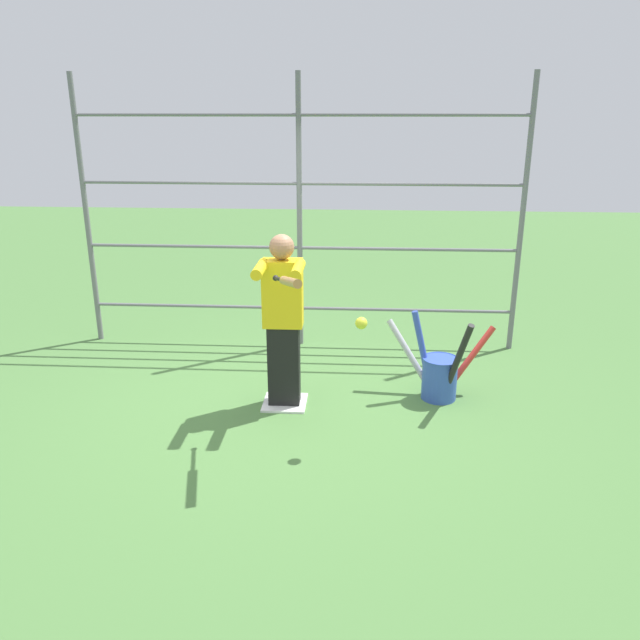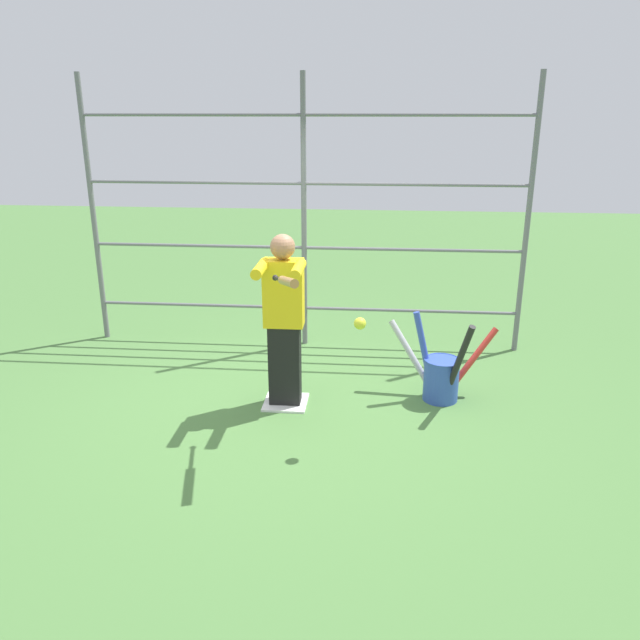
{
  "view_description": "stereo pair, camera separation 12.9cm",
  "coord_description": "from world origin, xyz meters",
  "px_view_note": "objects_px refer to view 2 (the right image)",
  "views": [
    {
      "loc": [
        -0.67,
        5.24,
        2.61
      ],
      "look_at": [
        -0.35,
        0.26,
        0.92
      ],
      "focal_mm": 35.0,
      "sensor_mm": 36.0,
      "label": 1
    },
    {
      "loc": [
        -0.8,
        5.23,
        2.61
      ],
      "look_at": [
        -0.35,
        0.26,
        0.92
      ],
      "focal_mm": 35.0,
      "sensor_mm": 36.0,
      "label": 2
    }
  ],
  "objects_px": {
    "baseball_bat_swinging": "(286,281)",
    "batter": "(284,316)",
    "bat_bucket": "(441,375)",
    "softball_in_flight": "(360,323)"
  },
  "relations": [
    {
      "from": "batter",
      "to": "baseball_bat_swinging",
      "type": "bearing_deg",
      "value": 100.21
    },
    {
      "from": "bat_bucket",
      "to": "softball_in_flight",
      "type": "bearing_deg",
      "value": 49.72
    },
    {
      "from": "baseball_bat_swinging",
      "to": "batter",
      "type": "bearing_deg",
      "value": -79.79
    },
    {
      "from": "batter",
      "to": "softball_in_flight",
      "type": "height_order",
      "value": "batter"
    },
    {
      "from": "bat_bucket",
      "to": "batter",
      "type": "bearing_deg",
      "value": 9.5
    },
    {
      "from": "batter",
      "to": "baseball_bat_swinging",
      "type": "distance_m",
      "value": 1.03
    },
    {
      "from": "softball_in_flight",
      "to": "bat_bucket",
      "type": "distance_m",
      "value": 1.41
    },
    {
      "from": "batter",
      "to": "bat_bucket",
      "type": "bearing_deg",
      "value": -170.5
    },
    {
      "from": "batter",
      "to": "bat_bucket",
      "type": "xyz_separation_m",
      "value": [
        -1.45,
        -0.24,
        -0.62
      ]
    },
    {
      "from": "batter",
      "to": "baseball_bat_swinging",
      "type": "xyz_separation_m",
      "value": [
        -0.15,
        0.85,
        0.55
      ]
    }
  ]
}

